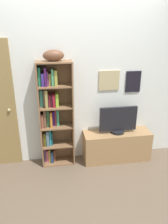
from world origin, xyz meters
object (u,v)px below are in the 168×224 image
object	(u,v)px
tv_stand	(117,146)
football	(53,55)
television	(118,121)
bookshelf	(53,114)

from	to	relation	value
tv_stand	football	bearing A→B (deg)	176.94
television	bookshelf	bearing A→B (deg)	175.50
football	television	world-z (taller)	football
bookshelf	television	xyz separation A→B (m)	(1.02, -0.08, -0.14)
bookshelf	television	size ratio (longest dim) A/B	2.74
bookshelf	football	world-z (taller)	football
football	television	distance (m)	1.41
football	tv_stand	size ratio (longest dim) A/B	0.27
bookshelf	television	distance (m)	1.03
football	tv_stand	xyz separation A→B (m)	(0.96, -0.05, -1.48)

